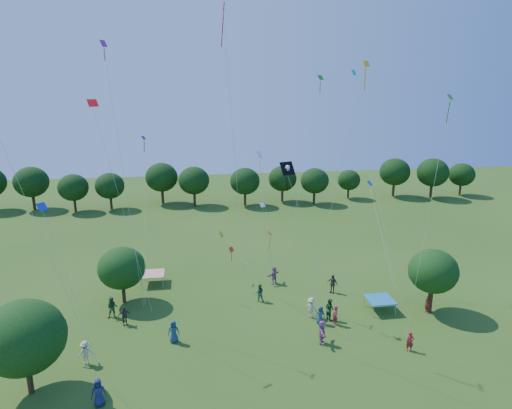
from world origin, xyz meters
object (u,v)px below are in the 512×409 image
object	(u,v)px
near_tree_north	(122,268)
tent_blue	(380,300)
pirate_kite	(289,171)
near_tree_west	(23,337)
red_high_kite	(227,56)
near_tree_east	(433,271)
tent_red_stripe	(153,274)

from	to	relation	value
near_tree_north	tent_blue	xyz separation A→B (m)	(22.03, -4.85, -2.29)
near_tree_north	pirate_kite	bearing A→B (deg)	-14.82
near_tree_west	tent_blue	world-z (taller)	near_tree_west
near_tree_west	red_high_kite	bearing A→B (deg)	27.65
near_tree_west	pirate_kite	distance (m)	21.68
near_tree_east	red_high_kite	bearing A→B (deg)	176.99
near_tree_west	red_high_kite	xyz separation A→B (m)	(13.44, 7.04, 16.93)
near_tree_west	near_tree_north	bearing A→B (deg)	70.03
near_tree_west	pirate_kite	xyz separation A→B (m)	(18.31, 8.09, 8.32)
tent_blue	red_high_kite	bearing A→B (deg)	179.61
near_tree_west	pirate_kite	world-z (taller)	pirate_kite
tent_red_stripe	red_high_kite	xyz separation A→B (m)	(6.84, -8.38, 19.85)
tent_red_stripe	red_high_kite	world-z (taller)	red_high_kite
near_tree_east	tent_red_stripe	size ratio (longest dim) A/B	2.55
near_tree_north	near_tree_east	bearing A→B (deg)	-12.19
tent_blue	near_tree_west	bearing A→B (deg)	-165.21
near_tree_west	tent_blue	size ratio (longest dim) A/B	2.85
near_tree_west	tent_red_stripe	distance (m)	17.02
near_tree_west	near_tree_east	distance (m)	31.10
near_tree_north	tent_blue	bearing A→B (deg)	-12.42
near_tree_west	tent_red_stripe	xyz separation A→B (m)	(6.59, 15.42, -2.92)
tent_red_stripe	tent_blue	world-z (taller)	same
near_tree_north	pirate_kite	size ratio (longest dim) A/B	0.44
near_tree_west	near_tree_north	size ratio (longest dim) A/B	1.21
near_tree_east	tent_blue	bearing A→B (deg)	169.02
red_high_kite	near_tree_north	bearing A→B (deg)	152.50
near_tree_west	red_high_kite	size ratio (longest dim) A/B	0.26
pirate_kite	red_high_kite	size ratio (longest dim) A/B	0.48
pirate_kite	near_tree_east	bearing A→B (deg)	-9.11
red_high_kite	pirate_kite	bearing A→B (deg)	12.21
near_tree_east	near_tree_west	bearing A→B (deg)	-168.61
near_tree_west	pirate_kite	bearing A→B (deg)	23.85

